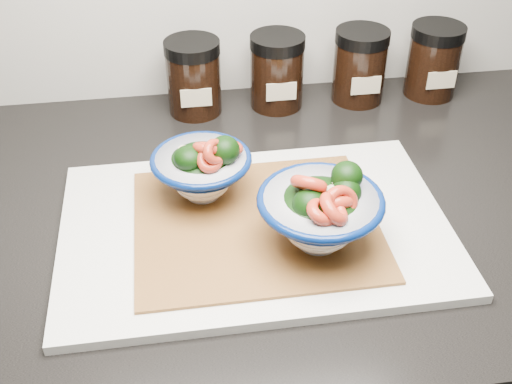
{
  "coord_description": "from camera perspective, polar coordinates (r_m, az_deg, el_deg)",
  "views": [
    {
      "loc": [
        -0.16,
        0.83,
        1.39
      ],
      "look_at": [
        -0.07,
        1.39,
        0.96
      ],
      "focal_mm": 45.0,
      "sensor_mm": 36.0,
      "label": 1
    }
  ],
  "objects": [
    {
      "name": "countertop",
      "position": [
        0.82,
        4.29,
        -1.58
      ],
      "size": [
        3.5,
        0.6,
        0.04
      ],
      "primitive_type": "cube",
      "color": "black",
      "rests_on": "cabinet"
    },
    {
      "name": "cutting_board",
      "position": [
        0.75,
        -0.08,
        -3.21
      ],
      "size": [
        0.45,
        0.3,
        0.01
      ],
      "primitive_type": "cube",
      "color": "silver",
      "rests_on": "countertop"
    },
    {
      "name": "bamboo_mat",
      "position": [
        0.75,
        0.0,
        -2.82
      ],
      "size": [
        0.28,
        0.24,
        0.0
      ],
      "primitive_type": "cube",
      "color": "#A56A31",
      "rests_on": "cutting_board"
    },
    {
      "name": "bowl_left",
      "position": [
        0.77,
        -4.79,
        2.09
      ],
      "size": [
        0.12,
        0.12,
        0.1
      ],
      "rotation": [
        0.0,
        0.0,
        -0.42
      ],
      "color": "white",
      "rests_on": "bamboo_mat"
    },
    {
      "name": "bowl_right",
      "position": [
        0.69,
        5.8,
        -1.78
      ],
      "size": [
        0.14,
        0.14,
        0.1
      ],
      "rotation": [
        0.0,
        0.0,
        0.39
      ],
      "color": "white",
      "rests_on": "bamboo_mat"
    },
    {
      "name": "spice_jar_a",
      "position": [
        0.97,
        -5.56,
        10.14
      ],
      "size": [
        0.08,
        0.08,
        0.11
      ],
      "color": "black",
      "rests_on": "countertop"
    },
    {
      "name": "spice_jar_b",
      "position": [
        0.98,
        1.87,
        10.68
      ],
      "size": [
        0.08,
        0.08,
        0.11
      ],
      "color": "black",
      "rests_on": "countertop"
    },
    {
      "name": "spice_jar_c",
      "position": [
        1.01,
        9.2,
        11.03
      ],
      "size": [
        0.08,
        0.08,
        0.11
      ],
      "color": "black",
      "rests_on": "countertop"
    },
    {
      "name": "spice_jar_d",
      "position": [
        1.05,
        15.51,
        11.2
      ],
      "size": [
        0.08,
        0.08,
        0.11
      ],
      "color": "black",
      "rests_on": "countertop"
    }
  ]
}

